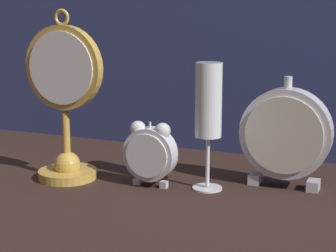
{
  "coord_description": "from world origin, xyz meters",
  "views": [
    {
      "loc": [
        0.38,
        -0.82,
        0.31
      ],
      "look_at": [
        0.0,
        0.08,
        0.1
      ],
      "focal_mm": 60.0,
      "sensor_mm": 36.0,
      "label": 1
    }
  ],
  "objects_px": {
    "mantel_clock_silver": "(286,134)",
    "champagne_flute": "(208,108)",
    "pocket_watch_on_stand": "(65,108)",
    "alarm_clock_twin_bell": "(150,151)"
  },
  "relations": [
    {
      "from": "alarm_clock_twin_bell",
      "to": "champagne_flute",
      "type": "relative_size",
      "value": 0.53
    },
    {
      "from": "pocket_watch_on_stand",
      "to": "champagne_flute",
      "type": "relative_size",
      "value": 1.4
    },
    {
      "from": "mantel_clock_silver",
      "to": "champagne_flute",
      "type": "distance_m",
      "value": 0.14
    },
    {
      "from": "pocket_watch_on_stand",
      "to": "mantel_clock_silver",
      "type": "relative_size",
      "value": 1.57
    },
    {
      "from": "alarm_clock_twin_bell",
      "to": "pocket_watch_on_stand",
      "type": "bearing_deg",
      "value": -174.1
    },
    {
      "from": "alarm_clock_twin_bell",
      "to": "mantel_clock_silver",
      "type": "height_order",
      "value": "mantel_clock_silver"
    },
    {
      "from": "pocket_watch_on_stand",
      "to": "champagne_flute",
      "type": "bearing_deg",
      "value": 9.28
    },
    {
      "from": "mantel_clock_silver",
      "to": "pocket_watch_on_stand",
      "type": "bearing_deg",
      "value": -164.6
    },
    {
      "from": "pocket_watch_on_stand",
      "to": "alarm_clock_twin_bell",
      "type": "xyz_separation_m",
      "value": [
        0.16,
        0.02,
        -0.07
      ]
    },
    {
      "from": "alarm_clock_twin_bell",
      "to": "mantel_clock_silver",
      "type": "bearing_deg",
      "value": 21.94
    }
  ]
}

